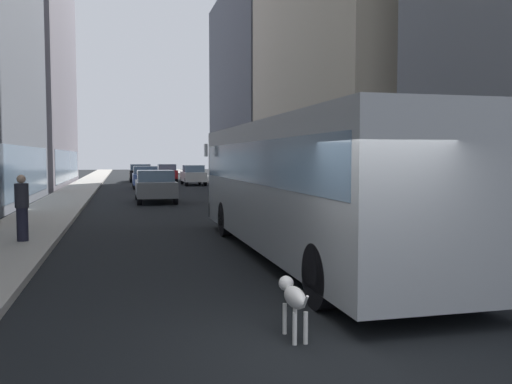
# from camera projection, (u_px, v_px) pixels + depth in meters

# --- Properties ---
(ground_plane) EXTENTS (120.00, 120.00, 0.00)m
(ground_plane) POSITION_uv_depth(u_px,v_px,m) (161.00, 187.00, 40.58)
(ground_plane) COLOR black
(sidewalk_left) EXTENTS (2.40, 110.00, 0.15)m
(sidewalk_left) POSITION_uv_depth(u_px,v_px,m) (82.00, 187.00, 39.21)
(sidewalk_left) COLOR #ADA89E
(sidewalk_left) RESTS_ON ground
(sidewalk_right) EXTENTS (2.40, 110.00, 0.15)m
(sidewalk_right) POSITION_uv_depth(u_px,v_px,m) (235.00, 185.00, 41.94)
(sidewalk_right) COLOR gray
(sidewalk_right) RESTS_ON ground
(building_left_far) EXTENTS (9.62, 20.26, 26.41)m
(building_left_far) POSITION_uv_depth(u_px,v_px,m) (1.00, 18.00, 42.22)
(building_left_far) COLOR slate
(building_left_far) RESTS_ON ground
(building_right_far) EXTENTS (10.34, 20.06, 18.12)m
(building_right_far) POSITION_uv_depth(u_px,v_px,m) (279.00, 86.00, 51.61)
(building_right_far) COLOR #4C515B
(building_right_far) RESTS_ON ground
(transit_bus) EXTENTS (2.78, 11.53, 3.05)m
(transit_bus) POSITION_uv_depth(u_px,v_px,m) (303.00, 179.00, 12.29)
(transit_bus) COLOR #999EA3
(transit_bus) RESTS_ON ground
(car_blue_hatchback) EXTENTS (1.79, 4.03, 1.62)m
(car_blue_hatchback) POSITION_uv_depth(u_px,v_px,m) (145.00, 177.00, 39.24)
(car_blue_hatchback) COLOR #4C6BB7
(car_blue_hatchback) RESTS_ON ground
(car_black_suv) EXTENTS (1.95, 4.79, 1.62)m
(car_black_suv) POSITION_uv_depth(u_px,v_px,m) (140.00, 173.00, 50.30)
(car_black_suv) COLOR black
(car_black_suv) RESTS_ON ground
(car_grey_wagon) EXTENTS (1.91, 4.32, 1.62)m
(car_grey_wagon) POSITION_uv_depth(u_px,v_px,m) (155.00, 186.00, 27.29)
(car_grey_wagon) COLOR slate
(car_grey_wagon) RESTS_ON ground
(car_white_van) EXTENTS (1.71, 3.93, 1.62)m
(car_white_van) POSITION_uv_depth(u_px,v_px,m) (193.00, 175.00, 43.94)
(car_white_van) COLOR silver
(car_white_van) RESTS_ON ground
(car_red_coupe) EXTENTS (1.74, 4.03, 1.62)m
(car_red_coupe) POSITION_uv_depth(u_px,v_px,m) (167.00, 173.00, 50.39)
(car_red_coupe) COLOR red
(car_red_coupe) RESTS_ON ground
(dalmatian_dog) EXTENTS (0.22, 0.96, 0.72)m
(dalmatian_dog) POSITION_uv_depth(u_px,v_px,m) (293.00, 297.00, 6.82)
(dalmatian_dog) COLOR white
(dalmatian_dog) RESTS_ON ground
(pedestrian_in_coat) EXTENTS (0.34, 0.34, 1.69)m
(pedestrian_in_coat) POSITION_uv_depth(u_px,v_px,m) (22.00, 207.00, 13.68)
(pedestrian_in_coat) COLOR #1E1E2D
(pedestrian_in_coat) RESTS_ON sidewalk_left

